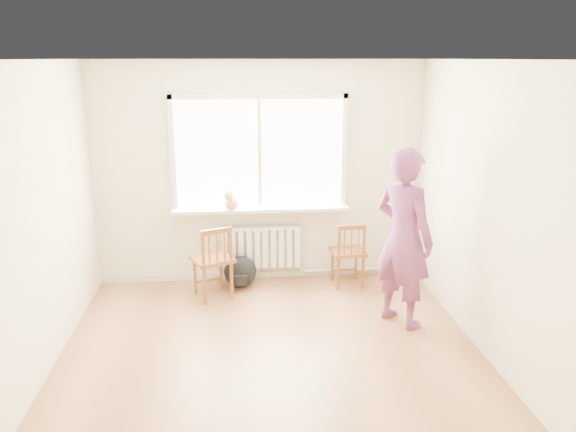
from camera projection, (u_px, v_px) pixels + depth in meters
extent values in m
plane|color=#A97145|center=(274.00, 370.00, 5.06)|extent=(4.50, 4.50, 0.00)
plane|color=white|center=(271.00, 60.00, 4.32)|extent=(4.50, 4.50, 0.00)
cube|color=beige|center=(260.00, 174.00, 6.84)|extent=(4.00, 0.01, 2.70)
cube|color=white|center=(260.00, 154.00, 6.76)|extent=(2.00, 0.02, 1.30)
cube|color=white|center=(259.00, 96.00, 6.55)|extent=(2.12, 0.05, 0.06)
cube|color=white|center=(173.00, 155.00, 6.64)|extent=(0.06, 0.05, 1.42)
cube|color=white|center=(344.00, 153.00, 6.83)|extent=(0.06, 0.05, 1.42)
cube|color=white|center=(260.00, 154.00, 6.74)|extent=(0.04, 0.05, 1.30)
cube|color=white|center=(261.00, 209.00, 6.85)|extent=(2.15, 0.22, 0.04)
cube|color=white|center=(261.00, 247.00, 7.05)|extent=(1.00, 0.02, 0.55)
cube|color=white|center=(261.00, 248.00, 7.00)|extent=(1.00, 0.10, 0.51)
cube|color=white|center=(261.00, 228.00, 6.93)|extent=(1.00, 0.12, 0.03)
cylinder|color=silver|center=(358.00, 269.00, 7.25)|extent=(1.40, 0.04, 0.04)
cube|color=beige|center=(261.00, 274.00, 7.19)|extent=(4.00, 0.03, 0.08)
cube|color=brown|center=(212.00, 259.00, 6.50)|extent=(0.56, 0.55, 0.04)
cylinder|color=brown|center=(221.00, 271.00, 6.78)|extent=(0.04, 0.04, 0.46)
cylinder|color=brown|center=(195.00, 276.00, 6.63)|extent=(0.04, 0.04, 0.46)
cylinder|color=brown|center=(232.00, 280.00, 6.50)|extent=(0.04, 0.04, 0.46)
cylinder|color=brown|center=(205.00, 285.00, 6.35)|extent=(0.04, 0.04, 0.46)
cylinder|color=brown|center=(231.00, 263.00, 6.44)|extent=(0.04, 0.04, 0.88)
cylinder|color=brown|center=(204.00, 268.00, 6.29)|extent=(0.04, 0.04, 0.88)
cube|color=brown|center=(216.00, 231.00, 6.26)|extent=(0.34, 0.17, 0.06)
cylinder|color=brown|center=(225.00, 246.00, 6.35)|extent=(0.02, 0.02, 0.35)
cylinder|color=brown|center=(217.00, 247.00, 6.31)|extent=(0.02, 0.02, 0.35)
cylinder|color=brown|center=(209.00, 248.00, 6.27)|extent=(0.02, 0.02, 0.35)
cube|color=brown|center=(348.00, 252.00, 6.85)|extent=(0.42, 0.41, 0.04)
cylinder|color=brown|center=(356.00, 263.00, 7.08)|extent=(0.03, 0.03, 0.43)
cylinder|color=brown|center=(332.00, 264.00, 7.04)|extent=(0.03, 0.03, 0.43)
cylinder|color=brown|center=(363.00, 272.00, 6.79)|extent=(0.03, 0.03, 0.43)
cylinder|color=brown|center=(338.00, 273.00, 6.74)|extent=(0.03, 0.03, 0.43)
cylinder|color=brown|center=(363.00, 257.00, 6.74)|extent=(0.04, 0.04, 0.82)
cylinder|color=brown|center=(339.00, 258.00, 6.69)|extent=(0.04, 0.04, 0.82)
cube|color=brown|center=(352.00, 227.00, 6.61)|extent=(0.33, 0.05, 0.05)
cylinder|color=brown|center=(359.00, 241.00, 6.67)|extent=(0.02, 0.02, 0.33)
cylinder|color=brown|center=(352.00, 241.00, 6.66)|extent=(0.02, 0.02, 0.33)
cylinder|color=brown|center=(344.00, 242.00, 6.65)|extent=(0.02, 0.02, 0.33)
imported|color=#D14556|center=(404.00, 238.00, 5.73)|extent=(0.76, 0.82, 1.87)
ellipsoid|color=beige|center=(232.00, 201.00, 6.72)|extent=(0.25, 0.32, 0.21)
sphere|color=beige|center=(229.00, 195.00, 6.56)|extent=(0.12, 0.12, 0.12)
cone|color=beige|center=(226.00, 191.00, 6.55)|extent=(0.04, 0.04, 0.05)
cone|color=beige|center=(231.00, 191.00, 6.54)|extent=(0.04, 0.04, 0.05)
cylinder|color=beige|center=(234.00, 203.00, 6.88)|extent=(0.07, 0.19, 0.03)
cylinder|color=beige|center=(227.00, 208.00, 6.64)|extent=(0.03, 0.03, 0.11)
cylinder|color=beige|center=(232.00, 208.00, 6.63)|extent=(0.03, 0.03, 0.11)
ellipsoid|color=black|center=(240.00, 272.00, 6.84)|extent=(0.45, 0.38, 0.40)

